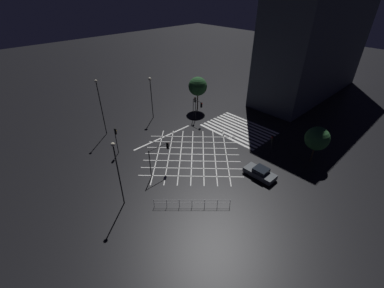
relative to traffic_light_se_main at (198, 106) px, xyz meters
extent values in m
plane|color=black|center=(-6.94, 8.02, -3.04)|extent=(200.00, 200.00, 0.00)
cube|color=silver|center=(-6.94, 0.44, -3.03)|extent=(11.47, 0.50, 0.01)
cube|color=silver|center=(-6.94, -0.46, -3.03)|extent=(11.47, 0.50, 0.01)
cube|color=silver|center=(-6.94, -1.36, -3.03)|extent=(11.47, 0.50, 0.01)
cube|color=silver|center=(-6.94, -2.26, -3.03)|extent=(11.47, 0.50, 0.01)
cube|color=silver|center=(-6.94, -3.16, -3.03)|extent=(11.47, 0.50, 0.01)
cube|color=silver|center=(-6.94, -4.06, -3.03)|extent=(11.47, 0.50, 0.01)
cube|color=silver|center=(-6.94, -4.96, -3.03)|extent=(11.47, 0.50, 0.01)
cube|color=silver|center=(-6.94, -5.86, -3.03)|extent=(11.47, 0.50, 0.01)
cube|color=silver|center=(-6.94, -6.76, -3.03)|extent=(11.47, 0.50, 0.01)
cube|color=silver|center=(-3.33, 4.41, -3.03)|extent=(10.01, 10.01, 0.01)
cube|color=silver|center=(-10.54, 4.41, -3.03)|extent=(10.01, 10.01, 0.01)
cube|color=silver|center=(-4.53, 5.62, -3.03)|extent=(10.01, 10.01, 0.01)
cube|color=silver|center=(-9.34, 5.62, -3.03)|extent=(10.01, 10.01, 0.01)
cube|color=silver|center=(-5.74, 6.82, -3.03)|extent=(10.01, 10.01, 0.01)
cube|color=silver|center=(-8.14, 6.82, -3.03)|extent=(10.01, 10.01, 0.01)
cube|color=silver|center=(-6.94, 8.02, -3.03)|extent=(10.01, 10.01, 0.01)
cube|color=silver|center=(-6.94, 8.02, -3.03)|extent=(10.01, 10.01, 0.01)
cube|color=silver|center=(-8.14, 9.22, -3.03)|extent=(10.01, 10.01, 0.01)
cube|color=silver|center=(-5.74, 9.22, -3.03)|extent=(10.01, 10.01, 0.01)
cube|color=silver|center=(-9.34, 10.42, -3.03)|extent=(10.01, 10.01, 0.01)
cube|color=silver|center=(-4.53, 10.42, -3.03)|extent=(10.01, 10.01, 0.01)
cube|color=silver|center=(-10.54, 11.62, -3.03)|extent=(10.01, 10.01, 0.01)
cube|color=silver|center=(-3.33, 11.62, -3.03)|extent=(10.01, 10.01, 0.01)
cube|color=silver|center=(-0.07, 8.02, -3.03)|extent=(0.30, 11.47, 0.01)
cube|color=#3D424C|center=(-6.94, -27.82, 10.33)|extent=(10.00, 31.57, 26.73)
cube|color=beige|center=(-1.91, -41.85, -1.04)|extent=(0.06, 1.40, 1.80)
cube|color=black|center=(-1.91, -38.34, -1.04)|extent=(0.06, 1.40, 1.80)
cube|color=beige|center=(-1.91, -34.83, -1.04)|extent=(0.06, 1.40, 1.80)
cube|color=black|center=(-1.91, -31.33, -1.04)|extent=(0.06, 1.40, 1.80)
cube|color=black|center=(-1.91, -27.82, -1.04)|extent=(0.06, 1.40, 1.80)
cube|color=black|center=(-1.91, -24.31, -1.04)|extent=(0.06, 1.40, 1.80)
cube|color=black|center=(-1.91, -20.80, -1.04)|extent=(0.06, 1.40, 1.80)
cube|color=black|center=(-1.91, -17.29, -1.04)|extent=(0.06, 1.40, 1.80)
cube|color=black|center=(-1.91, -13.79, -1.04)|extent=(0.06, 1.40, 1.80)
cube|color=beige|center=(-1.91, -41.85, 2.35)|extent=(0.06, 1.40, 1.80)
cube|color=black|center=(-1.91, -38.34, 2.35)|extent=(0.06, 1.40, 1.80)
cube|color=black|center=(-1.91, -34.83, 2.35)|extent=(0.06, 1.40, 1.80)
cube|color=black|center=(-1.91, -31.33, 2.35)|extent=(0.06, 1.40, 1.80)
cube|color=beige|center=(-1.91, -27.82, 2.35)|extent=(0.06, 1.40, 1.80)
cube|color=beige|center=(-1.91, -24.31, 2.35)|extent=(0.06, 1.40, 1.80)
cube|color=beige|center=(-1.91, -20.80, 2.35)|extent=(0.06, 1.40, 1.80)
cube|color=beige|center=(-1.91, -17.29, 2.35)|extent=(0.06, 1.40, 1.80)
cube|color=black|center=(-1.91, -13.79, 2.35)|extent=(0.06, 1.40, 1.80)
cube|color=beige|center=(-1.91, -41.85, 5.74)|extent=(0.06, 1.40, 1.80)
cube|color=black|center=(-1.91, -38.34, 5.74)|extent=(0.06, 1.40, 1.80)
cube|color=black|center=(-1.91, -34.83, 5.74)|extent=(0.06, 1.40, 1.80)
cube|color=black|center=(-1.91, -31.33, 5.74)|extent=(0.06, 1.40, 1.80)
cube|color=beige|center=(-1.91, -27.82, 5.74)|extent=(0.06, 1.40, 1.80)
cube|color=beige|center=(-1.91, -24.31, 5.74)|extent=(0.06, 1.40, 1.80)
cube|color=beige|center=(-1.91, -20.80, 5.74)|extent=(0.06, 1.40, 1.80)
cube|color=beige|center=(-1.91, -17.29, 5.74)|extent=(0.06, 1.40, 1.80)
cube|color=black|center=(-1.91, -13.79, 5.74)|extent=(0.06, 1.40, 1.80)
cube|color=beige|center=(-1.91, -41.85, 9.13)|extent=(0.06, 1.40, 1.80)
cube|color=black|center=(-1.91, -38.34, 9.13)|extent=(0.06, 1.40, 1.80)
cube|color=black|center=(-1.91, -34.83, 9.13)|extent=(0.06, 1.40, 1.80)
cube|color=black|center=(-1.91, -31.33, 9.13)|extent=(0.06, 1.40, 1.80)
cube|color=beige|center=(-1.91, -27.82, 9.13)|extent=(0.06, 1.40, 1.80)
cube|color=black|center=(-1.91, -24.31, 9.13)|extent=(0.06, 1.40, 1.80)
cube|color=black|center=(-1.91, -20.80, 9.13)|extent=(0.06, 1.40, 1.80)
cube|color=black|center=(-1.91, -17.29, 9.13)|extent=(0.06, 1.40, 1.80)
cube|color=black|center=(-1.91, -13.79, 9.13)|extent=(0.06, 1.40, 1.80)
cube|color=black|center=(-1.91, -41.85, 12.52)|extent=(0.06, 1.40, 1.80)
cube|color=black|center=(-1.91, -38.34, 12.52)|extent=(0.06, 1.40, 1.80)
cube|color=black|center=(-1.91, -34.83, 12.52)|extent=(0.06, 1.40, 1.80)
cube|color=black|center=(-1.91, -31.33, 12.52)|extent=(0.06, 1.40, 1.80)
cube|color=beige|center=(-1.91, -27.82, 12.52)|extent=(0.06, 1.40, 1.80)
cube|color=black|center=(-1.91, -24.31, 12.52)|extent=(0.06, 1.40, 1.80)
cube|color=black|center=(-1.91, -20.80, 12.52)|extent=(0.06, 1.40, 1.80)
cube|color=beige|center=(-1.91, -17.29, 12.52)|extent=(0.06, 1.40, 1.80)
cube|color=black|center=(-1.91, -13.79, 12.52)|extent=(0.06, 1.40, 1.80)
cube|color=black|center=(-1.91, -17.29, 15.91)|extent=(0.06, 1.40, 1.80)
cube|color=beige|center=(-1.91, -13.79, 15.91)|extent=(0.06, 1.40, 1.80)
cylinder|color=black|center=(1.16, 0.00, -0.96)|extent=(0.11, 0.11, 4.15)
cylinder|color=black|center=(0.13, 0.00, 0.96)|extent=(2.07, 0.09, 0.09)
cube|color=black|center=(-0.91, 0.00, 0.51)|extent=(0.16, 0.28, 0.90)
sphere|color=red|center=(-1.02, 0.00, 0.81)|extent=(0.18, 0.18, 0.18)
sphere|color=black|center=(-1.02, 0.00, 0.51)|extent=(0.18, 0.18, 0.18)
sphere|color=black|center=(-1.02, 0.00, 0.21)|extent=(0.18, 0.18, 0.18)
cube|color=black|center=(-0.82, 0.00, 0.51)|extent=(0.02, 0.36, 0.98)
cylinder|color=black|center=(-7.06, 15.52, -0.95)|extent=(0.11, 0.11, 4.18)
cylinder|color=black|center=(-7.06, 14.03, 1.00)|extent=(0.09, 2.97, 0.09)
cube|color=black|center=(-7.06, 12.55, 0.55)|extent=(0.28, 0.16, 0.90)
sphere|color=red|center=(-7.06, 12.43, 0.85)|extent=(0.18, 0.18, 0.18)
sphere|color=black|center=(-7.06, 12.43, 0.55)|extent=(0.18, 0.18, 0.18)
sphere|color=black|center=(-7.06, 12.43, 0.25)|extent=(0.18, 0.18, 0.18)
cube|color=black|center=(-7.06, 12.64, 0.55)|extent=(0.36, 0.02, 0.98)
cylinder|color=black|center=(-14.92, -0.41, -1.43)|extent=(0.11, 0.11, 3.20)
cube|color=black|center=(-14.92, -0.27, -0.33)|extent=(0.28, 0.16, 0.90)
sphere|color=red|center=(-14.92, -0.16, -0.03)|extent=(0.18, 0.18, 0.18)
sphere|color=black|center=(-14.92, -0.16, -0.33)|extent=(0.18, 0.18, 0.18)
sphere|color=black|center=(-14.92, -0.16, -0.63)|extent=(0.18, 0.18, 0.18)
cube|color=black|center=(-14.92, -0.36, -0.33)|extent=(0.36, 0.02, 0.98)
cylinder|color=black|center=(0.97, -0.38, -0.84)|extent=(0.11, 0.11, 4.40)
cube|color=black|center=(0.97, -0.24, 0.86)|extent=(0.28, 0.16, 0.90)
sphere|color=red|center=(0.97, -0.13, 1.16)|extent=(0.18, 0.18, 0.18)
sphere|color=black|center=(0.97, -0.13, 0.86)|extent=(0.18, 0.18, 0.18)
sphere|color=black|center=(0.97, -0.13, 0.56)|extent=(0.18, 0.18, 0.18)
cube|color=black|center=(0.97, -0.33, 0.86)|extent=(0.36, 0.02, 0.98)
cylinder|color=black|center=(0.97, 15.75, -0.96)|extent=(0.11, 0.11, 4.15)
cube|color=black|center=(0.97, 15.62, 0.61)|extent=(0.28, 0.16, 0.90)
sphere|color=black|center=(0.97, 15.50, 0.91)|extent=(0.18, 0.18, 0.18)
sphere|color=orange|center=(0.97, 15.50, 0.61)|extent=(0.18, 0.18, 0.18)
sphere|color=black|center=(0.97, 15.50, 0.31)|extent=(0.18, 0.18, 0.18)
cube|color=black|center=(0.97, 15.71, 0.61)|extent=(0.36, 0.02, 0.98)
cylinder|color=black|center=(6.99, 4.89, 0.58)|extent=(0.14, 0.14, 7.24)
sphere|color=#F4EAC6|center=(6.99, 4.89, 4.37)|extent=(0.56, 0.56, 0.56)
cylinder|color=black|center=(-8.71, 20.58, 0.93)|extent=(0.14, 0.14, 7.93)
sphere|color=#F4EAC6|center=(-8.71, 20.58, 5.02)|extent=(0.43, 0.43, 0.43)
cylinder|color=black|center=(7.40, 14.29, 1.46)|extent=(0.14, 0.14, 8.99)
sphere|color=#F4EAC6|center=(7.40, 14.29, 6.09)|extent=(0.43, 0.43, 0.43)
cylinder|color=#38281C|center=(-19.89, -3.08, -1.76)|extent=(0.21, 0.21, 2.56)
sphere|color=#235128|center=(-19.89, -3.08, 0.75)|extent=(3.26, 3.26, 3.26)
cylinder|color=#38281C|center=(3.90, -3.82, -1.34)|extent=(0.23, 0.23, 3.40)
sphere|color=#235128|center=(3.90, -3.82, 1.71)|extent=(3.59, 3.59, 3.59)
cube|color=#474C51|center=(-16.81, 5.15, -2.51)|extent=(4.13, 1.89, 0.65)
cube|color=black|center=(-16.91, 5.15, -1.92)|extent=(1.74, 1.67, 0.54)
sphere|color=white|center=(-14.79, 5.74, -2.57)|extent=(0.16, 0.16, 0.16)
sphere|color=white|center=(-14.79, 4.56, -2.57)|extent=(0.16, 0.16, 0.16)
cylinder|color=black|center=(-15.53, 5.98, -2.71)|extent=(0.65, 0.20, 0.65)
cylinder|color=black|center=(-15.53, 4.33, -2.71)|extent=(0.65, 0.20, 0.65)
cylinder|color=black|center=(-18.09, 5.98, -2.71)|extent=(0.65, 0.20, 0.65)
cylinder|color=black|center=(-18.09, 4.33, -2.71)|extent=(0.65, 0.20, 0.65)
cylinder|color=#B7B7BC|center=(-11.57, 18.39, -2.51)|extent=(0.05, 0.05, 1.05)
cylinder|color=#B7B7BC|center=(-12.57, 17.35, -2.51)|extent=(0.05, 0.05, 1.05)
cylinder|color=#B7B7BC|center=(-13.56, 16.31, -2.51)|extent=(0.05, 0.05, 1.05)
cylinder|color=#B7B7BC|center=(-14.55, 15.27, -2.51)|extent=(0.05, 0.05, 1.05)
cylinder|color=#B7B7BC|center=(-15.54, 14.22, -2.51)|extent=(0.05, 0.05, 1.05)
cylinder|color=#B7B7BC|center=(-16.53, 13.18, -2.51)|extent=(0.05, 0.05, 1.05)
cylinder|color=#B7B7BC|center=(-17.53, 12.14, -2.51)|extent=(0.05, 0.05, 1.05)
cylinder|color=#B7B7BC|center=(-14.55, 15.27, -2.03)|extent=(5.98, 6.28, 0.04)
cylinder|color=#B7B7BC|center=(-14.55, 15.27, -2.46)|extent=(5.98, 6.28, 0.04)
camera|label=1|loc=(-29.69, 29.68, 18.75)|focal=24.00mm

